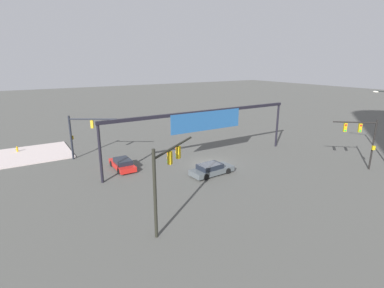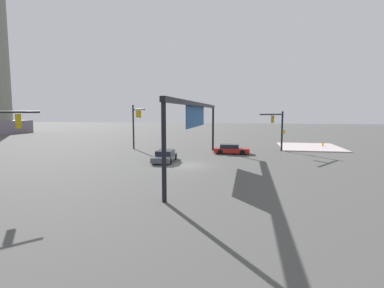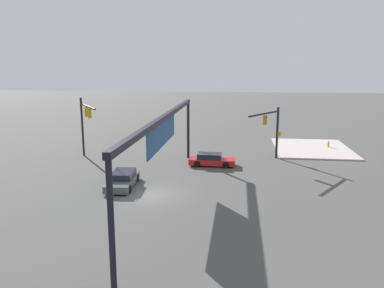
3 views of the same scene
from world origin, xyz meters
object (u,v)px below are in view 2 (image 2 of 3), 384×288
Objects in this scene: sedan_car_approaching at (231,149)px; fire_hydrant_on_curb at (323,144)px; traffic_signal_cross_street at (136,119)px; sedan_car_waiting_far at (165,156)px; traffic_signal_opposite_side at (278,125)px.

sedan_car_approaching is 6.29× the size of fire_hydrant_on_curb.
fire_hydrant_on_curb is at bearing 72.51° from traffic_signal_cross_street.
sedan_car_waiting_far is 6.92× the size of fire_hydrant_on_curb.
fire_hydrant_on_curb is (9.70, -13.19, -0.09)m from sedan_car_approaching.
traffic_signal_opposite_side is at bearing 125.83° from sedan_car_waiting_far.
traffic_signal_opposite_side reaches higher than fire_hydrant_on_curb.
sedan_car_approaching is at bearing 126.33° from fire_hydrant_on_curb.
traffic_signal_cross_street is 8.87× the size of fire_hydrant_on_curb.
traffic_signal_cross_street reaches higher than sedan_car_approaching.
sedan_car_approaching is (-2.93, 5.93, -3.04)m from traffic_signal_opposite_side.
traffic_signal_cross_street is (-1.64, 19.16, 0.66)m from traffic_signal_opposite_side.
fire_hydrant_on_curb is at bearing 165.87° from traffic_signal_opposite_side.
sedan_car_waiting_far is 26.21m from fire_hydrant_on_curb.
sedan_car_approaching is (-1.28, -13.23, -3.70)m from traffic_signal_cross_street.
traffic_signal_cross_street is 1.28× the size of sedan_car_waiting_far.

